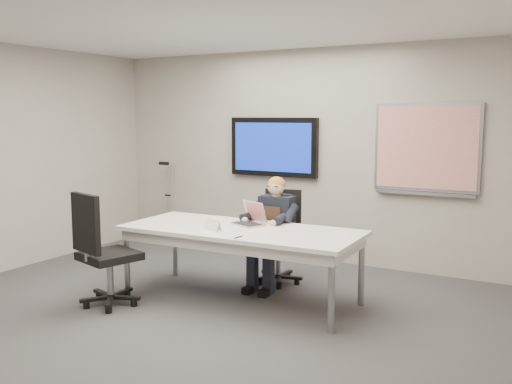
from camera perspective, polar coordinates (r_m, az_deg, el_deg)
The scene contains 13 objects.
floor at distance 5.39m, azimuth -8.61°, elevation -13.37°, with size 6.00×6.00×0.02m, color #373739.
ceiling at distance 5.11m, azimuth -9.27°, elevation 17.38°, with size 6.00×6.00×0.02m, color silver.
wall_back at distance 7.63m, azimuth 5.27°, elevation 3.67°, with size 6.00×0.02×2.80m, color #9C968D.
conference_table at distance 5.94m, azimuth -1.51°, elevation -4.47°, with size 2.52×1.12×0.77m.
tv_display at distance 7.80m, azimuth 1.76°, elevation 4.52°, with size 1.30×0.09×0.80m.
whiteboard at distance 7.10m, azimuth 16.68°, elevation 4.13°, with size 1.25×0.08×1.10m.
office_chair_far at distance 6.65m, azimuth 2.33°, elevation -6.20°, with size 0.61×0.61×1.07m.
office_chair_near at distance 6.01m, azimuth -14.82°, elevation -7.65°, with size 0.69×0.69×1.17m.
seated_person at distance 6.40m, azimuth 1.42°, elevation -5.20°, with size 0.40×0.68×1.25m.
crutch at distance 8.74m, azimuth -8.74°, elevation -0.91°, with size 0.17×0.26×1.28m, color #AAADB2, non-canonical shape.
laptop at distance 6.12m, azimuth -0.52°, elevation -2.69°, with size 0.40×0.43×0.24m.
name_tent at distance 5.87m, azimuth -4.36°, elevation -3.28°, with size 0.24×0.07×0.10m, color white, non-canonical shape.
pen at distance 5.48m, azimuth -1.76°, elevation -4.51°, with size 0.01×0.01×0.13m, color black.
Camera 1 is at (3.15, -3.93, 1.93)m, focal length 40.00 mm.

